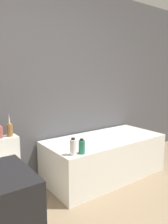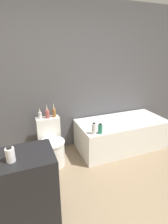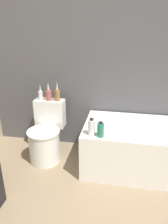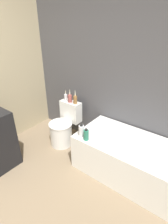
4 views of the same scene
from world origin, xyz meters
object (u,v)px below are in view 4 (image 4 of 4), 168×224
object	(u,v)px
shampoo_bottle_tall	(81,131)
shampoo_bottle_short	(86,135)
bathtub	(135,161)
vase_silver	(70,98)
vase_gold	(66,97)
toilet	(64,127)
vase_bronze	(75,99)

from	to	relation	value
shampoo_bottle_tall	shampoo_bottle_short	world-z (taller)	shampoo_bottle_tall
bathtub	vase_silver	size ratio (longest dim) A/B	6.86
bathtub	vase_gold	distance (m)	1.56
shampoo_bottle_tall	shampoo_bottle_short	size ratio (longest dim) A/B	1.13
toilet	vase_silver	world-z (taller)	vase_silver
toilet	shampoo_bottle_tall	world-z (taller)	shampoo_bottle_tall
vase_bronze	shampoo_bottle_short	xyz separation A→B (m)	(0.62, -0.51, -0.19)
vase_gold	vase_bronze	bearing A→B (deg)	-3.01
vase_bronze	shampoo_bottle_tall	world-z (taller)	vase_bronze
vase_gold	shampoo_bottle_tall	distance (m)	0.92
toilet	shampoo_bottle_tall	bearing A→B (deg)	-25.05
bathtub	vase_bronze	bearing A→B (deg)	170.88
vase_silver	bathtub	bearing A→B (deg)	-8.13
bathtub	vase_silver	xyz separation A→B (m)	(-1.34, 0.19, 0.54)
toilet	vase_gold	world-z (taller)	vase_gold
toilet	shampoo_bottle_short	bearing A→B (deg)	-23.43
shampoo_bottle_tall	vase_silver	bearing A→B (deg)	142.34
bathtub	toilet	world-z (taller)	toilet
vase_gold	shampoo_bottle_short	distance (m)	1.01
toilet	shampoo_bottle_short	xyz separation A→B (m)	(0.73, -0.32, 0.32)
vase_silver	shampoo_bottle_short	distance (m)	0.91
bathtub	vase_bronze	world-z (taller)	vase_bronze
bathtub	vase_bronze	xyz separation A→B (m)	(-1.23, 0.20, 0.54)
bathtub	toilet	size ratio (longest dim) A/B	2.27
bathtub	shampoo_bottle_short	world-z (taller)	shampoo_bottle_short
shampoo_bottle_short	shampoo_bottle_tall	bearing A→B (deg)	167.90
vase_gold	vase_bronze	world-z (taller)	vase_bronze
toilet	vase_silver	bearing A→B (deg)	90.00
bathtub	vase_silver	bearing A→B (deg)	171.87
toilet	vase_silver	size ratio (longest dim) A/B	3.03
vase_silver	vase_bronze	size ratio (longest dim) A/B	0.95
toilet	bathtub	bearing A→B (deg)	0.03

